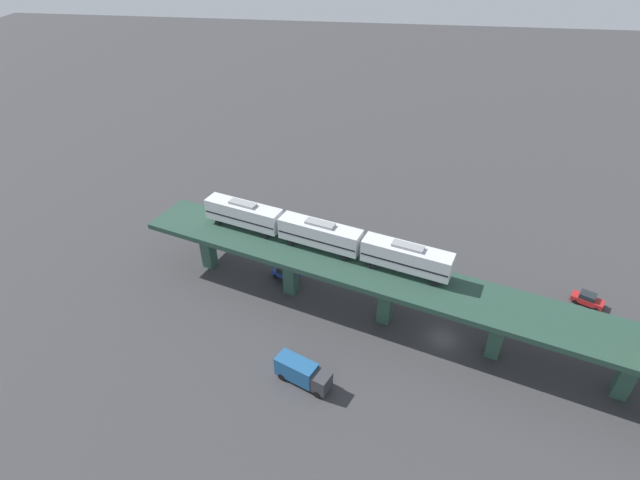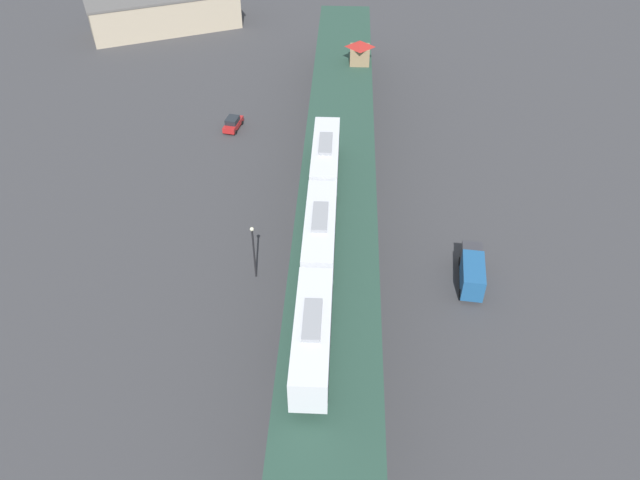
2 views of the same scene
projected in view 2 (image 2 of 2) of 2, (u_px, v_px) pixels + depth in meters
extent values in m
plane|color=#38383A|center=(338.00, 202.00, 79.40)|extent=(400.00, 400.00, 0.00)
cube|color=#244135|center=(339.00, 148.00, 74.23)|extent=(35.93, 90.21, 0.80)
cube|color=#2D5142|center=(327.00, 463.00, 47.62)|extent=(2.26, 2.26, 7.59)
cube|color=#2D5142|center=(333.00, 318.00, 59.04)|extent=(2.26, 2.26, 7.59)
cube|color=#2D5142|center=(337.00, 220.00, 70.47)|extent=(2.26, 2.26, 7.59)
cube|color=#2D5142|center=(340.00, 149.00, 81.90)|extent=(2.26, 2.26, 7.59)
cube|color=#2D5142|center=(342.00, 96.00, 93.33)|extent=(2.26, 2.26, 7.59)
cube|color=#2D5142|center=(344.00, 54.00, 104.75)|extent=(2.26, 2.26, 7.59)
cube|color=silver|center=(312.00, 335.00, 48.09)|extent=(6.31, 12.28, 3.10)
cube|color=black|center=(312.00, 338.00, 48.28)|extent=(6.28, 12.07, 0.24)
cube|color=gray|center=(312.00, 320.00, 46.97)|extent=(2.61, 4.43, 0.36)
cylinder|color=black|center=(293.00, 396.00, 46.30)|extent=(0.46, 0.87, 0.84)
cylinder|color=black|center=(325.00, 398.00, 46.22)|extent=(0.46, 0.87, 0.84)
cylinder|color=black|center=(301.00, 313.00, 52.70)|extent=(0.46, 0.87, 0.84)
cylinder|color=black|center=(329.00, 314.00, 52.61)|extent=(0.46, 0.87, 0.84)
cube|color=silver|center=(320.00, 231.00, 57.69)|extent=(6.31, 12.28, 3.10)
cube|color=black|center=(320.00, 234.00, 57.88)|extent=(6.28, 12.07, 0.24)
cube|color=gray|center=(320.00, 217.00, 56.57)|extent=(2.61, 4.43, 0.36)
cylinder|color=black|center=(305.00, 279.00, 55.90)|extent=(0.46, 0.87, 0.84)
cylinder|color=black|center=(331.00, 280.00, 55.81)|extent=(0.46, 0.87, 0.84)
cylinder|color=black|center=(310.00, 221.00, 62.30)|extent=(0.46, 0.87, 0.84)
cylinder|color=black|center=(334.00, 221.00, 62.21)|extent=(0.46, 0.87, 0.84)
cube|color=silver|center=(325.00, 157.00, 67.28)|extent=(6.31, 12.28, 3.10)
cube|color=black|center=(325.00, 160.00, 67.48)|extent=(6.28, 12.07, 0.24)
cube|color=gray|center=(326.00, 144.00, 66.17)|extent=(2.61, 4.43, 0.36)
cylinder|color=black|center=(312.00, 196.00, 65.50)|extent=(0.46, 0.87, 0.84)
cylinder|color=black|center=(335.00, 197.00, 65.41)|extent=(0.46, 0.87, 0.84)
cylinder|color=black|center=(317.00, 153.00, 71.90)|extent=(0.46, 0.87, 0.84)
cylinder|color=black|center=(337.00, 153.00, 71.81)|extent=(0.46, 0.87, 0.84)
cube|color=#8C7251|center=(360.00, 55.00, 90.46)|extent=(3.52, 3.52, 2.50)
pyramid|color=maroon|center=(360.00, 44.00, 89.36)|extent=(4.05, 4.05, 0.90)
cube|color=#233D93|center=(306.00, 357.00, 59.39)|extent=(3.40, 4.75, 0.80)
cube|color=#1E2328|center=(306.00, 353.00, 58.77)|extent=(2.38, 2.67, 0.76)
cylinder|color=black|center=(295.00, 370.00, 58.66)|extent=(0.48, 0.70, 0.66)
cylinder|color=black|center=(313.00, 372.00, 58.47)|extent=(0.48, 0.70, 0.66)
cylinder|color=black|center=(300.00, 347.00, 60.82)|extent=(0.48, 0.70, 0.66)
cylinder|color=black|center=(317.00, 349.00, 60.63)|extent=(0.48, 0.70, 0.66)
cube|color=#AD1E1E|center=(233.00, 124.00, 92.88)|extent=(3.68, 4.73, 0.80)
cube|color=#1E2328|center=(232.00, 120.00, 92.26)|extent=(2.49, 2.72, 0.76)
cylinder|color=black|center=(225.00, 131.00, 92.23)|extent=(0.53, 0.69, 0.66)
cylinder|color=black|center=(236.00, 132.00, 91.92)|extent=(0.53, 0.69, 0.66)
cylinder|color=black|center=(231.00, 121.00, 94.35)|extent=(0.53, 0.69, 0.66)
cylinder|color=black|center=(242.00, 123.00, 94.04)|extent=(0.53, 0.69, 0.66)
cube|color=#333338|center=(471.00, 255.00, 69.16)|extent=(2.82, 2.72, 2.30)
cube|color=#1E5184|center=(472.00, 276.00, 66.32)|extent=(4.20, 5.69, 2.70)
cylinder|color=black|center=(478.00, 263.00, 69.79)|extent=(0.72, 1.06, 1.00)
cylinder|color=black|center=(461.00, 261.00, 70.02)|extent=(0.72, 1.06, 1.00)
cylinder|color=black|center=(481.00, 296.00, 65.90)|extent=(0.72, 1.06, 1.00)
cylinder|color=black|center=(461.00, 294.00, 66.14)|extent=(0.72, 1.06, 1.00)
cylinder|color=black|center=(254.00, 254.00, 66.83)|extent=(0.20, 0.20, 6.50)
sphere|color=beige|center=(252.00, 229.00, 64.59)|extent=(0.44, 0.44, 0.44)
cube|color=tan|center=(164.00, 13.00, 120.63)|extent=(28.96, 13.14, 6.40)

